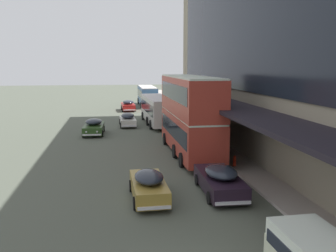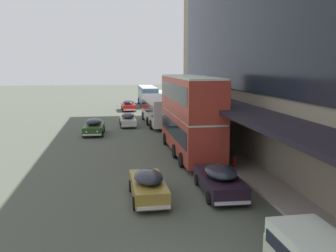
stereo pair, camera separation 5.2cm
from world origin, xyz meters
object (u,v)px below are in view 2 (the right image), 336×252
(sedan_oncoming_front, at_px, (94,127))
(transit_bus_kerbside_rear, at_px, (148,95))
(sedan_oncoming_rear, at_px, (128,105))
(sedan_trailing_mid, at_px, (220,180))
(transit_bus_kerbside_far, at_px, (158,109))
(sedan_second_mid, at_px, (128,120))
(sedan_far_back, at_px, (148,185))
(fire_hydrant, at_px, (234,161))
(transit_bus_kerbside_front, at_px, (190,113))

(sedan_oncoming_front, bearing_deg, transit_bus_kerbside_rear, 72.88)
(sedan_oncoming_rear, bearing_deg, sedan_trailing_mid, -85.32)
(transit_bus_kerbside_far, bearing_deg, sedan_second_mid, -165.59)
(sedan_second_mid, distance_m, sedan_far_back, 23.36)
(sedan_trailing_mid, bearing_deg, sedan_oncoming_front, 111.60)
(fire_hydrant, bearing_deg, sedan_trailing_mid, -117.24)
(transit_bus_kerbside_far, distance_m, fire_hydrant, 19.52)
(transit_bus_kerbside_rear, height_order, sedan_second_mid, transit_bus_kerbside_rear)
(sedan_oncoming_rear, height_order, fire_hydrant, sedan_oncoming_rear)
(sedan_second_mid, height_order, sedan_far_back, sedan_far_back)
(fire_hydrant, bearing_deg, transit_bus_kerbside_far, 98.03)
(transit_bus_kerbside_rear, relative_size, fire_hydrant, 14.83)
(sedan_oncoming_front, distance_m, fire_hydrant, 16.92)
(transit_bus_kerbside_far, bearing_deg, transit_bus_kerbside_front, -87.90)
(transit_bus_kerbside_far, height_order, fire_hydrant, transit_bus_kerbside_far)
(sedan_trailing_mid, bearing_deg, sedan_oncoming_rear, 94.68)
(transit_bus_kerbside_rear, xyz_separation_m, fire_hydrant, (1.98, -39.03, -1.36))
(fire_hydrant, bearing_deg, sedan_far_back, -141.42)
(sedan_oncoming_rear, height_order, sedan_trailing_mid, sedan_oncoming_rear)
(transit_bus_kerbside_rear, distance_m, sedan_second_mid, 21.10)
(sedan_oncoming_front, xyz_separation_m, sedan_trailing_mid, (7.33, -18.51, 0.02))
(sedan_oncoming_front, relative_size, sedan_far_back, 1.01)
(sedan_second_mid, xyz_separation_m, sedan_trailing_mid, (3.79, -23.07, 0.03))
(sedan_second_mid, bearing_deg, sedan_trailing_mid, -80.66)
(sedan_second_mid, height_order, fire_hydrant, sedan_second_mid)
(transit_bus_kerbside_rear, bearing_deg, sedan_oncoming_front, -107.12)
(sedan_oncoming_rear, distance_m, sedan_far_back, 37.66)
(sedan_trailing_mid, relative_size, fire_hydrant, 7.19)
(sedan_oncoming_rear, height_order, sedan_second_mid, sedan_oncoming_rear)
(transit_bus_kerbside_rear, height_order, sedan_trailing_mid, transit_bus_kerbside_rear)
(sedan_second_mid, bearing_deg, sedan_oncoming_front, -127.79)
(transit_bus_kerbside_far, relative_size, sedan_trailing_mid, 2.17)
(sedan_oncoming_front, bearing_deg, sedan_oncoming_rear, 77.23)
(transit_bus_kerbside_front, height_order, fire_hydrant, transit_bus_kerbside_front)
(transit_bus_kerbside_front, bearing_deg, transit_bus_kerbside_far, 92.10)
(transit_bus_kerbside_far, bearing_deg, sedan_far_back, -98.23)
(sedan_oncoming_front, distance_m, sedan_oncoming_rear, 19.33)
(sedan_far_back, bearing_deg, sedan_second_mid, 89.93)
(sedan_oncoming_rear, xyz_separation_m, sedan_far_back, (-0.76, -37.65, -0.02))
(sedan_oncoming_rear, bearing_deg, transit_bus_kerbside_rear, 61.21)
(transit_bus_kerbside_rear, distance_m, sedan_trailing_mid, 43.73)
(sedan_far_back, bearing_deg, sedan_oncoming_front, 100.57)
(sedan_trailing_mid, xyz_separation_m, sedan_far_back, (-3.82, -0.29, -0.02))
(transit_bus_kerbside_rear, bearing_deg, sedan_trailing_mid, -90.56)
(sedan_oncoming_front, xyz_separation_m, sedan_oncoming_rear, (4.27, 18.85, 0.03))
(transit_bus_kerbside_rear, height_order, sedan_far_back, transit_bus_kerbside_rear)
(sedan_second_mid, bearing_deg, transit_bus_kerbside_front, -74.11)
(sedan_second_mid, xyz_separation_m, fire_hydrant, (6.20, -18.39, -0.25))
(sedan_oncoming_rear, relative_size, sedan_far_back, 1.06)
(transit_bus_kerbside_front, relative_size, fire_hydrant, 16.18)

